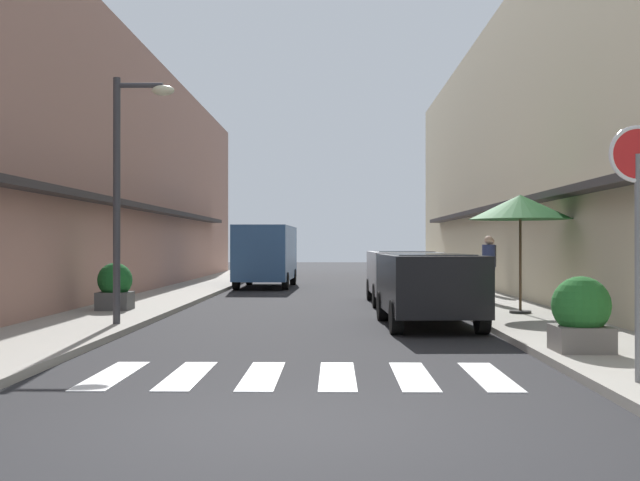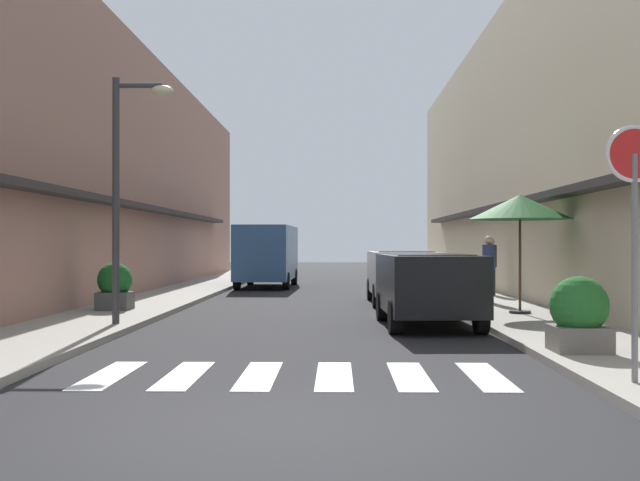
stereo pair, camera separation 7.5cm
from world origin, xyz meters
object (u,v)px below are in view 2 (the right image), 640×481
at_px(planter_midblock, 115,286).
at_px(pedestrian_walking_far, 491,265).
at_px(street_lamp, 126,171).
at_px(delivery_van, 267,251).
at_px(parked_car_near, 428,281).
at_px(round_street_sign, 634,185).
at_px(parked_car_mid, 402,271).
at_px(planter_corner, 579,314).
at_px(cafe_umbrella, 520,208).
at_px(pedestrian_walking_near, 489,267).

xyz_separation_m(planter_midblock, pedestrian_walking_far, (9.90, 5.53, 0.37)).
bearing_deg(street_lamp, delivery_van, 84.71).
height_order(parked_car_near, round_street_sign, round_street_sign).
bearing_deg(planter_midblock, pedestrian_walking_far, 29.21).
bearing_deg(delivery_van, parked_car_mid, -61.57).
xyz_separation_m(planter_corner, planter_midblock, (-8.72, 7.05, 0.02)).
bearing_deg(street_lamp, planter_midblock, 109.38).
bearing_deg(parked_car_mid, cafe_umbrella, -62.15).
bearing_deg(parked_car_mid, parked_car_near, -90.00).
distance_m(cafe_umbrella, pedestrian_walking_far, 6.49).
distance_m(parked_car_near, planter_corner, 4.74).
bearing_deg(parked_car_near, cafe_umbrella, 39.24).
relative_size(street_lamp, pedestrian_walking_far, 2.74).
height_order(parked_car_near, planter_corner, parked_car_near).
xyz_separation_m(parked_car_near, delivery_van, (-4.51, 14.46, 0.49)).
height_order(delivery_van, round_street_sign, round_street_sign).
height_order(street_lamp, planter_corner, street_lamp).
bearing_deg(street_lamp, cafe_umbrella, 16.97).
distance_m(delivery_van, street_lamp, 15.26).
xyz_separation_m(parked_car_mid, pedestrian_walking_near, (2.17, -1.14, 0.13)).
xyz_separation_m(round_street_sign, cafe_umbrella, (0.75, 8.83, 0.15)).
bearing_deg(cafe_umbrella, street_lamp, -163.03).
distance_m(parked_car_mid, planter_midblock, 7.89).
bearing_deg(parked_car_near, street_lamp, -173.79).
distance_m(parked_car_mid, pedestrian_walking_near, 2.46).
xyz_separation_m(delivery_van, street_lamp, (-1.40, -15.11, 1.67)).
height_order(planter_midblock, pedestrian_walking_far, pedestrian_walking_far).
distance_m(round_street_sign, pedestrian_walking_near, 12.06).
bearing_deg(pedestrian_walking_near, parked_car_mid, -75.49).
xyz_separation_m(round_street_sign, pedestrian_walking_far, (1.33, 15.13, -1.29)).
distance_m(parked_car_near, pedestrian_walking_far, 8.63).
distance_m(street_lamp, cafe_umbrella, 8.56).
bearing_deg(cafe_umbrella, pedestrian_walking_near, 91.69).
bearing_deg(parked_car_mid, delivery_van, 118.43).
bearing_deg(cafe_umbrella, parked_car_mid, 117.85).
height_order(parked_car_near, delivery_van, delivery_van).
bearing_deg(planter_corner, planter_midblock, 141.05).
distance_m(delivery_van, cafe_umbrella, 14.36).
distance_m(parked_car_mid, cafe_umbrella, 5.10).
height_order(street_lamp, planter_midblock, street_lamp).
height_order(delivery_van, planter_midblock, delivery_van).
bearing_deg(planter_corner, street_lamp, 153.43).
bearing_deg(pedestrian_walking_near, delivery_van, -102.55).
relative_size(delivery_van, planter_corner, 5.02).
bearing_deg(parked_car_near, pedestrian_walking_far, 70.76).
relative_size(parked_car_near, delivery_van, 0.74).
relative_size(delivery_van, planter_midblock, 4.93).
bearing_deg(street_lamp, pedestrian_walking_far, 45.15).
bearing_deg(parked_car_near, planter_midblock, 159.63).
bearing_deg(round_street_sign, parked_car_mid, 96.58).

